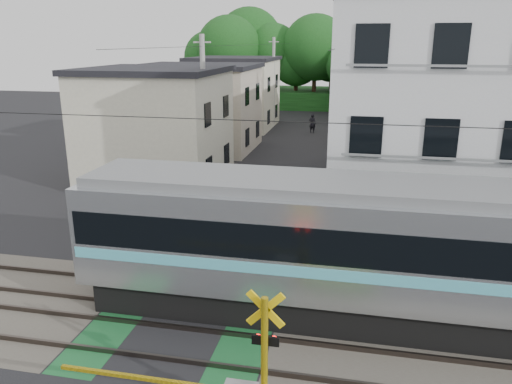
% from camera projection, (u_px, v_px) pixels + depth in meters
% --- Properties ---
extents(ground, '(120.00, 120.00, 0.00)m').
position_uv_depth(ground, '(185.00, 320.00, 14.26)').
color(ground, black).
extents(track_bed, '(120.00, 120.00, 0.14)m').
position_uv_depth(track_bed, '(185.00, 319.00, 14.24)').
color(track_bed, '#47423A').
rests_on(track_bed, ground).
extents(commuter_train, '(19.56, 3.08, 4.06)m').
position_uv_depth(commuter_train, '(430.00, 254.00, 13.46)').
color(commuter_train, black).
rests_on(commuter_train, ground).
extents(crossing_signal_far, '(4.74, 0.65, 3.09)m').
position_uv_depth(crossing_signal_far, '(150.00, 242.00, 17.98)').
color(crossing_signal_far, yellow).
rests_on(crossing_signal_far, ground).
extents(apartment_block, '(10.20, 8.36, 9.30)m').
position_uv_depth(apartment_block, '(459.00, 118.00, 20.13)').
color(apartment_block, silver).
rests_on(apartment_block, ground).
extents(houses_row, '(22.07, 31.35, 6.80)m').
position_uv_depth(houses_row, '(303.00, 102.00, 37.55)').
color(houses_row, beige).
rests_on(houses_row, ground).
extents(tree_hill, '(40.00, 13.44, 11.67)m').
position_uv_depth(tree_hill, '(317.00, 61.00, 58.01)').
color(tree_hill, '#1A4E1A').
rests_on(tree_hill, ground).
extents(catenary, '(60.00, 5.04, 7.00)m').
position_uv_depth(catenary, '(415.00, 212.00, 12.04)').
color(catenary, '#2D2D33').
rests_on(catenary, ground).
extents(utility_poles, '(7.90, 42.00, 8.00)m').
position_uv_depth(utility_poles, '(280.00, 94.00, 34.83)').
color(utility_poles, '#A5A5A0').
rests_on(utility_poles, ground).
extents(pedestrian, '(0.69, 0.55, 1.66)m').
position_uv_depth(pedestrian, '(312.00, 123.00, 43.13)').
color(pedestrian, black).
rests_on(pedestrian, ground).
extents(weed_patches, '(10.25, 8.80, 0.40)m').
position_uv_depth(weed_patches, '(244.00, 323.00, 13.77)').
color(weed_patches, '#2D5E1E').
rests_on(weed_patches, ground).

